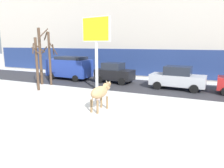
{
  "coord_description": "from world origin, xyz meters",
  "views": [
    {
      "loc": [
        5.34,
        -9.3,
        3.62
      ],
      "look_at": [
        0.15,
        2.26,
        1.1
      ],
      "focal_mm": 33.05,
      "sensor_mm": 36.0,
      "label": 1
    }
  ],
  "objects_px": {
    "car_silver_sedan": "(177,78)",
    "bare_tree_far_back": "(50,57)",
    "car_blue_van": "(69,67)",
    "bare_tree_left_lot": "(37,63)",
    "billboard": "(96,34)",
    "pedestrian_near_billboard": "(70,67)",
    "car_black_hatchback": "(114,73)",
    "cow_tan": "(100,92)",
    "pedestrian_far_left": "(87,68)",
    "bare_tree_right_lot": "(40,55)"
  },
  "relations": [
    {
      "from": "billboard",
      "to": "car_blue_van",
      "type": "relative_size",
      "value": 1.18
    },
    {
      "from": "cow_tan",
      "to": "car_blue_van",
      "type": "height_order",
      "value": "car_blue_van"
    },
    {
      "from": "car_black_hatchback",
      "to": "bare_tree_left_lot",
      "type": "relative_size",
      "value": 0.89
    },
    {
      "from": "bare_tree_far_back",
      "to": "car_black_hatchback",
      "type": "bearing_deg",
      "value": 35.3
    },
    {
      "from": "cow_tan",
      "to": "pedestrian_near_billboard",
      "type": "relative_size",
      "value": 1.11
    },
    {
      "from": "car_silver_sedan",
      "to": "bare_tree_far_back",
      "type": "bearing_deg",
      "value": -164.87
    },
    {
      "from": "billboard",
      "to": "pedestrian_near_billboard",
      "type": "height_order",
      "value": "billboard"
    },
    {
      "from": "car_black_hatchback",
      "to": "bare_tree_far_back",
      "type": "height_order",
      "value": "bare_tree_far_back"
    },
    {
      "from": "pedestrian_near_billboard",
      "to": "billboard",
      "type": "bearing_deg",
      "value": -41.01
    },
    {
      "from": "car_blue_van",
      "to": "bare_tree_right_lot",
      "type": "xyz_separation_m",
      "value": [
        -0.69,
        -3.19,
        1.35
      ]
    },
    {
      "from": "pedestrian_far_left",
      "to": "bare_tree_right_lot",
      "type": "bearing_deg",
      "value": -100.5
    },
    {
      "from": "bare_tree_left_lot",
      "to": "bare_tree_far_back",
      "type": "bearing_deg",
      "value": 104.3
    },
    {
      "from": "billboard",
      "to": "car_blue_van",
      "type": "xyz_separation_m",
      "value": [
        -4.82,
        3.1,
        -3.07
      ]
    },
    {
      "from": "bare_tree_right_lot",
      "to": "car_black_hatchback",
      "type": "bearing_deg",
      "value": 30.92
    },
    {
      "from": "pedestrian_far_left",
      "to": "bare_tree_right_lot",
      "type": "height_order",
      "value": "bare_tree_right_lot"
    },
    {
      "from": "pedestrian_near_billboard",
      "to": "cow_tan",
      "type": "bearing_deg",
      "value": -47.79
    },
    {
      "from": "pedestrian_far_left",
      "to": "bare_tree_right_lot",
      "type": "distance_m",
      "value": 6.32
    },
    {
      "from": "billboard",
      "to": "bare_tree_left_lot",
      "type": "distance_m",
      "value": 5.03
    },
    {
      "from": "car_blue_van",
      "to": "car_silver_sedan",
      "type": "distance_m",
      "value": 10.61
    },
    {
      "from": "billboard",
      "to": "bare_tree_far_back",
      "type": "bearing_deg",
      "value": -179.81
    },
    {
      "from": "bare_tree_far_back",
      "to": "car_silver_sedan",
      "type": "bearing_deg",
      "value": 15.13
    },
    {
      "from": "pedestrian_near_billboard",
      "to": "pedestrian_far_left",
      "type": "relative_size",
      "value": 1.0
    },
    {
      "from": "billboard",
      "to": "bare_tree_right_lot",
      "type": "bearing_deg",
      "value": -179.07
    },
    {
      "from": "billboard",
      "to": "car_silver_sedan",
      "type": "relative_size",
      "value": 1.29
    },
    {
      "from": "car_blue_van",
      "to": "car_silver_sedan",
      "type": "relative_size",
      "value": 1.09
    },
    {
      "from": "car_black_hatchback",
      "to": "bare_tree_far_back",
      "type": "distance_m",
      "value": 5.88
    },
    {
      "from": "cow_tan",
      "to": "bare_tree_right_lot",
      "type": "height_order",
      "value": "bare_tree_right_lot"
    },
    {
      "from": "car_blue_van",
      "to": "car_silver_sedan",
      "type": "height_order",
      "value": "car_blue_van"
    },
    {
      "from": "cow_tan",
      "to": "car_blue_van",
      "type": "xyz_separation_m",
      "value": [
        -7.42,
        7.55,
        0.25
      ]
    },
    {
      "from": "car_black_hatchback",
      "to": "bare_tree_far_back",
      "type": "bearing_deg",
      "value": -144.7
    },
    {
      "from": "bare_tree_far_back",
      "to": "bare_tree_left_lot",
      "type": "bearing_deg",
      "value": -75.7
    },
    {
      "from": "car_black_hatchback",
      "to": "pedestrian_far_left",
      "type": "bearing_deg",
      "value": 149.69
    },
    {
      "from": "car_blue_van",
      "to": "car_silver_sedan",
      "type": "bearing_deg",
      "value": -1.74
    },
    {
      "from": "car_black_hatchback",
      "to": "billboard",
      "type": "bearing_deg",
      "value": -91.51
    },
    {
      "from": "cow_tan",
      "to": "car_blue_van",
      "type": "bearing_deg",
      "value": 134.52
    },
    {
      "from": "car_blue_van",
      "to": "car_black_hatchback",
      "type": "height_order",
      "value": "car_blue_van"
    },
    {
      "from": "car_blue_van",
      "to": "bare_tree_left_lot",
      "type": "height_order",
      "value": "bare_tree_left_lot"
    },
    {
      "from": "car_blue_van",
      "to": "bare_tree_far_back",
      "type": "xyz_separation_m",
      "value": [
        0.27,
        -3.11,
        1.22
      ]
    },
    {
      "from": "cow_tan",
      "to": "bare_tree_far_back",
      "type": "distance_m",
      "value": 8.54
    },
    {
      "from": "bare_tree_far_back",
      "to": "billboard",
      "type": "bearing_deg",
      "value": 0.19
    },
    {
      "from": "billboard",
      "to": "car_silver_sedan",
      "type": "height_order",
      "value": "billboard"
    },
    {
      "from": "bare_tree_left_lot",
      "to": "bare_tree_right_lot",
      "type": "height_order",
      "value": "bare_tree_right_lot"
    },
    {
      "from": "car_black_hatchback",
      "to": "bare_tree_far_back",
      "type": "relative_size",
      "value": 0.74
    },
    {
      "from": "car_silver_sedan",
      "to": "bare_tree_left_lot",
      "type": "relative_size",
      "value": 1.06
    },
    {
      "from": "cow_tan",
      "to": "billboard",
      "type": "height_order",
      "value": "billboard"
    },
    {
      "from": "bare_tree_right_lot",
      "to": "pedestrian_far_left",
      "type": "bearing_deg",
      "value": 79.5
    },
    {
      "from": "car_silver_sedan",
      "to": "bare_tree_far_back",
      "type": "relative_size",
      "value": 0.88
    },
    {
      "from": "car_black_hatchback",
      "to": "pedestrian_near_billboard",
      "type": "xyz_separation_m",
      "value": [
        -6.86,
        2.62,
        -0.05
      ]
    },
    {
      "from": "pedestrian_far_left",
      "to": "bare_tree_far_back",
      "type": "height_order",
      "value": "bare_tree_far_back"
    },
    {
      "from": "car_silver_sedan",
      "to": "bare_tree_left_lot",
      "type": "height_order",
      "value": "bare_tree_left_lot"
    }
  ]
}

